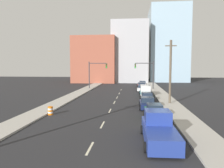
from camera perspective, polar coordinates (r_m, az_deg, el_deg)
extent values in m
cube|color=#ADA89E|center=(57.09, -5.48, -0.72)|extent=(2.74, 98.04, 0.16)
cube|color=#ADA89E|center=(56.25, 11.08, -0.87)|extent=(2.74, 98.04, 0.16)
cube|color=beige|center=(15.33, -5.80, -16.34)|extent=(0.16, 2.40, 0.01)
cube|color=beige|center=(20.87, -2.51, -10.56)|extent=(0.16, 2.40, 0.01)
cube|color=beige|center=(27.10, -0.54, -6.98)|extent=(0.16, 2.40, 0.01)
cube|color=beige|center=(33.12, 0.63, -4.82)|extent=(0.16, 2.40, 0.01)
cube|color=beige|center=(38.30, 1.33, -3.52)|extent=(0.16, 2.40, 0.01)
cube|color=beige|center=(43.69, 1.88, -2.49)|extent=(0.16, 2.40, 0.01)
cube|color=beige|center=(50.52, 2.41, -1.51)|extent=(0.16, 2.40, 0.01)
cube|color=#9E513D|center=(76.40, -4.11, 6.26)|extent=(14.00, 16.00, 15.07)
cube|color=#A8A8AD|center=(79.40, 4.73, 8.04)|extent=(12.00, 20.00, 20.15)
cube|color=#99B7CC|center=(84.45, 14.06, 9.76)|extent=(13.00, 20.00, 26.16)
cylinder|color=#38383D|center=(52.57, -5.98, 2.29)|extent=(0.24, 0.24, 6.54)
cylinder|color=#38383D|center=(52.14, -3.75, 5.44)|extent=(4.18, 0.16, 0.16)
cube|color=#194C1E|center=(51.83, -1.46, 4.75)|extent=(0.34, 0.32, 1.10)
cylinder|color=#4C0C0C|center=(51.67, -1.48, 5.13)|extent=(0.22, 0.04, 0.22)
cylinder|color=#593F0C|center=(51.67, -1.48, 4.75)|extent=(0.22, 0.04, 0.22)
cylinder|color=#26E53F|center=(51.67, -1.48, 4.38)|extent=(0.22, 0.04, 0.22)
cylinder|color=#38383D|center=(51.67, 10.72, 2.19)|extent=(0.24, 0.24, 6.54)
cylinder|color=#38383D|center=(51.49, 8.44, 5.40)|extent=(4.18, 0.16, 0.16)
cube|color=#194C1E|center=(51.43, 6.10, 4.73)|extent=(0.34, 0.32, 1.10)
cylinder|color=#4C0C0C|center=(51.26, 6.11, 5.11)|extent=(0.22, 0.04, 0.22)
cylinder|color=#593F0C|center=(51.26, 6.10, 4.73)|extent=(0.22, 0.04, 0.22)
cylinder|color=#26E53F|center=(51.26, 6.10, 4.35)|extent=(0.22, 0.04, 0.22)
cylinder|color=brown|center=(32.19, 14.99, 2.92)|extent=(0.32, 0.32, 9.14)
cube|color=brown|center=(32.30, 15.13, 9.62)|extent=(1.60, 0.14, 0.14)
cylinder|color=orange|center=(25.83, -15.78, -7.54)|extent=(0.56, 0.56, 0.19)
cylinder|color=white|center=(25.79, -15.79, -7.13)|extent=(0.56, 0.56, 0.19)
cylinder|color=orange|center=(25.75, -15.80, -6.71)|extent=(0.56, 0.56, 0.19)
cylinder|color=white|center=(25.71, -15.81, -6.30)|extent=(0.56, 0.56, 0.19)
cylinder|color=orange|center=(25.68, -15.81, -5.88)|extent=(0.56, 0.56, 0.19)
cube|color=navy|center=(16.44, 12.20, -12.43)|extent=(2.28, 6.25, 1.00)
cube|color=navy|center=(17.07, 11.84, -8.36)|extent=(1.93, 1.90, 0.97)
cylinder|color=black|center=(18.26, 7.85, -11.74)|extent=(0.23, 0.69, 0.69)
cylinder|color=black|center=(18.52, 14.84, -11.62)|extent=(0.23, 0.69, 0.69)
cylinder|color=black|center=(14.62, 8.74, -16.01)|extent=(0.23, 0.69, 0.69)
cylinder|color=black|center=(14.95, 17.56, -15.71)|extent=(0.23, 0.69, 0.69)
cube|color=#1E6033|center=(23.60, 11.02, -7.53)|extent=(1.90, 4.28, 0.71)
cube|color=#1E2838|center=(23.47, 11.04, -5.92)|extent=(1.59, 1.96, 0.64)
cylinder|color=black|center=(24.81, 8.55, -7.40)|extent=(0.25, 0.64, 0.63)
cylinder|color=black|center=(25.04, 12.62, -7.35)|extent=(0.25, 0.64, 0.63)
cylinder|color=black|center=(22.28, 9.19, -8.80)|extent=(0.25, 0.64, 0.63)
cylinder|color=black|center=(22.54, 13.72, -8.72)|extent=(0.25, 0.64, 0.63)
cube|color=#141E47|center=(28.74, 9.21, -5.30)|extent=(1.82, 4.39, 0.68)
cube|color=#1E2838|center=(28.63, 9.23, -4.01)|extent=(1.60, 1.97, 0.63)
cylinder|color=black|center=(30.06, 7.25, -5.18)|extent=(0.22, 0.69, 0.69)
cylinder|color=black|center=(30.17, 10.85, -5.19)|extent=(0.22, 0.69, 0.69)
cylinder|color=black|center=(27.39, 7.40, -6.16)|extent=(0.22, 0.69, 0.69)
cylinder|color=black|center=(27.51, 11.35, -6.17)|extent=(0.22, 0.69, 0.69)
cube|color=#B2B2BC|center=(34.81, 9.08, -3.60)|extent=(1.93, 4.41, 0.61)
cube|color=#1E2838|center=(34.73, 9.10, -2.64)|extent=(1.61, 2.02, 0.57)
cylinder|color=black|center=(36.07, 7.43, -3.53)|extent=(0.25, 0.69, 0.68)
cylinder|color=black|center=(36.25, 10.28, -3.53)|extent=(0.25, 0.69, 0.68)
cylinder|color=black|center=(33.42, 7.78, -4.19)|extent=(0.25, 0.69, 0.68)
cylinder|color=black|center=(33.61, 10.85, -4.18)|extent=(0.25, 0.69, 0.68)
cube|color=#196B75|center=(41.04, 8.66, -2.42)|extent=(1.93, 6.00, 0.51)
cube|color=silver|center=(40.64, 8.70, -1.23)|extent=(1.69, 3.72, 1.27)
cylinder|color=black|center=(42.86, 7.21, -2.26)|extent=(0.22, 0.62, 0.62)
cylinder|color=black|center=(42.96, 9.86, -2.27)|extent=(0.22, 0.62, 0.62)
cylinder|color=black|center=(39.18, 7.34, -2.92)|extent=(0.22, 0.62, 0.62)
cylinder|color=black|center=(39.28, 10.24, -2.93)|extent=(0.22, 0.62, 0.62)
cube|color=silver|center=(48.32, 7.73, -1.26)|extent=(1.98, 4.56, 0.60)
cube|color=#1E2838|center=(48.27, 7.74, -0.56)|extent=(1.63, 2.09, 0.57)
cylinder|color=black|center=(49.74, 6.73, -1.25)|extent=(0.26, 0.68, 0.67)
cylinder|color=black|center=(49.71, 8.80, -1.28)|extent=(0.26, 0.68, 0.67)
cylinder|color=black|center=(46.99, 6.59, -1.60)|extent=(0.26, 0.68, 0.67)
cylinder|color=black|center=(46.95, 8.78, -1.63)|extent=(0.26, 0.68, 0.67)
cube|color=maroon|center=(54.58, 7.68, -0.56)|extent=(1.96, 4.70, 0.61)
cube|color=#1E2838|center=(54.53, 7.69, 0.07)|extent=(1.66, 2.14, 0.58)
cylinder|color=black|center=(55.97, 6.62, -0.56)|extent=(0.24, 0.71, 0.70)
cylinder|color=black|center=(56.09, 8.55, -0.57)|extent=(0.24, 0.71, 0.70)
cylinder|color=black|center=(53.11, 6.76, -0.85)|extent=(0.24, 0.71, 0.70)
cylinder|color=black|center=(53.24, 8.79, -0.86)|extent=(0.24, 0.71, 0.70)
cube|color=slate|center=(59.81, 7.94, -0.09)|extent=(1.87, 4.31, 0.62)
cube|color=#1E2838|center=(59.77, 7.94, 0.49)|extent=(1.62, 1.95, 0.59)
cylinder|color=black|center=(61.11, 6.99, -0.12)|extent=(0.23, 0.70, 0.70)
cylinder|color=black|center=(61.20, 8.74, -0.14)|extent=(0.23, 0.70, 0.70)
cylinder|color=black|center=(58.46, 7.09, -0.34)|extent=(0.23, 0.70, 0.70)
cylinder|color=black|center=(58.56, 8.92, -0.36)|extent=(0.23, 0.70, 0.70)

